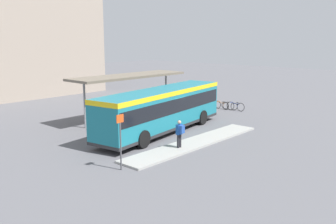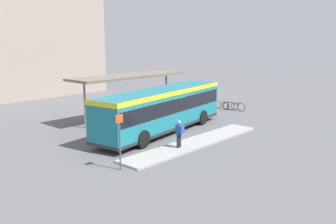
% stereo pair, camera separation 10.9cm
% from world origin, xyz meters
% --- Properties ---
extents(ground_plane, '(120.00, 120.00, 0.00)m').
position_xyz_m(ground_plane, '(0.00, 0.00, 0.00)').
color(ground_plane, '#5B5B60').
extents(curb_island, '(11.37, 1.80, 0.12)m').
position_xyz_m(curb_island, '(-0.70, -3.41, 0.06)').
color(curb_island, '#9E9E99').
rests_on(curb_island, ground_plane).
extents(city_bus, '(12.11, 4.13, 3.01)m').
position_xyz_m(city_bus, '(0.01, 0.00, 1.76)').
color(city_bus, '#197284').
rests_on(city_bus, ground_plane).
extents(pedestrian_waiting, '(0.40, 0.42, 1.62)m').
position_xyz_m(pedestrian_waiting, '(-2.28, -3.49, 1.05)').
color(pedestrian_waiting, '#232328').
rests_on(pedestrian_waiting, curb_island).
extents(bicycle_blue, '(0.48, 1.79, 0.77)m').
position_xyz_m(bicycle_blue, '(10.19, 0.46, 0.39)').
color(bicycle_blue, black).
rests_on(bicycle_blue, ground_plane).
extents(bicycle_white, '(0.48, 1.59, 0.69)m').
position_xyz_m(bicycle_white, '(10.26, 1.14, 0.35)').
color(bicycle_white, black).
rests_on(bicycle_white, ground_plane).
extents(bicycle_orange, '(0.48, 1.63, 0.71)m').
position_xyz_m(bicycle_orange, '(10.01, 1.82, 0.36)').
color(bicycle_orange, black).
rests_on(bicycle_orange, ground_plane).
extents(station_shelter, '(10.19, 2.84, 3.54)m').
position_xyz_m(station_shelter, '(1.58, 5.02, 3.39)').
color(station_shelter, '#706656').
rests_on(station_shelter, ground_plane).
extents(platform_sign, '(0.44, 0.08, 2.80)m').
position_xyz_m(platform_sign, '(-6.83, -3.54, 1.56)').
color(platform_sign, '#4C4C51').
rests_on(platform_sign, ground_plane).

